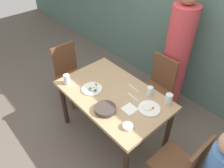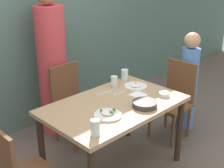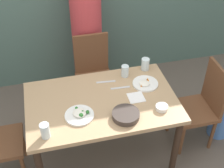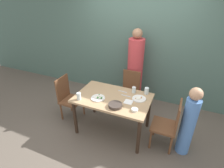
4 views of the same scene
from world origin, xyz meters
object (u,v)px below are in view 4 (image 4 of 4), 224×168
(chair_adult_spot, at_px, (129,91))
(person_child, at_px, (188,123))
(plate_rice_adult, at_px, (139,99))
(chair_child_spot, at_px, (169,124))
(glass_water_tall, at_px, (79,96))
(bowl_curry, at_px, (115,105))
(person_adult, at_px, (135,71))

(chair_adult_spot, height_order, person_child, person_child)
(person_child, bearing_deg, plate_rice_adult, 171.51)
(chair_adult_spot, xyz_separation_m, chair_child_spot, (0.93, -0.76, 0.00))
(person_child, xyz_separation_m, glass_water_tall, (-1.78, -0.29, 0.22))
(person_child, distance_m, bowl_curry, 1.17)
(plate_rice_adult, xyz_separation_m, glass_water_tall, (-0.94, -0.42, 0.05))
(bowl_curry, xyz_separation_m, plate_rice_adult, (0.29, 0.36, -0.01))
(person_child, height_order, plate_rice_adult, person_child)
(chair_child_spot, xyz_separation_m, plate_rice_adult, (-0.56, 0.12, 0.28))
(bowl_curry, bearing_deg, chair_adult_spot, 94.46)
(person_adult, distance_m, person_child, 1.65)
(chair_child_spot, xyz_separation_m, bowl_curry, (-0.85, -0.24, 0.29))
(chair_adult_spot, bearing_deg, plate_rice_adult, -59.88)
(person_child, xyz_separation_m, plate_rice_adult, (-0.84, 0.12, 0.17))
(person_child, xyz_separation_m, bowl_curry, (-1.13, -0.24, 0.18))
(plate_rice_adult, bearing_deg, chair_adult_spot, 120.12)
(plate_rice_adult, relative_size, glass_water_tall, 1.83)
(chair_child_spot, relative_size, bowl_curry, 3.98)
(chair_child_spot, relative_size, person_adult, 0.52)
(bowl_curry, relative_size, plate_rice_adult, 0.96)
(person_adult, relative_size, plate_rice_adult, 7.32)
(chair_adult_spot, bearing_deg, bowl_curry, -85.54)
(person_adult, bearing_deg, chair_adult_spot, -90.00)
(plate_rice_adult, bearing_deg, bowl_curry, -128.62)
(person_adult, distance_m, plate_rice_adult, 1.04)
(person_child, relative_size, glass_water_tall, 9.41)
(chair_adult_spot, height_order, bowl_curry, chair_adult_spot)
(chair_child_spot, relative_size, plate_rice_adult, 3.82)
(plate_rice_adult, bearing_deg, person_adult, 110.75)
(chair_child_spot, relative_size, glass_water_tall, 7.00)
(chair_adult_spot, distance_m, plate_rice_adult, 0.79)
(bowl_curry, bearing_deg, chair_child_spot, 15.73)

